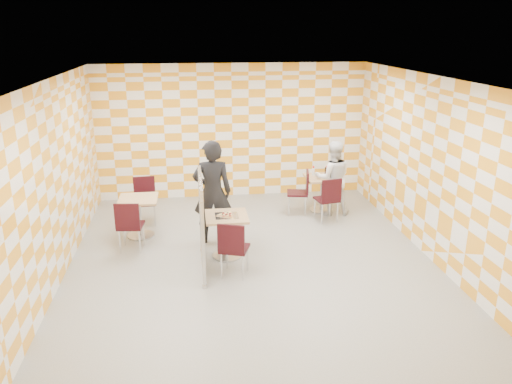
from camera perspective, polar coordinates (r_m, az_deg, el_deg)
The scene contains 15 objects.
room_shell at distance 8.41m, azimuth -0.99°, elevation 2.96°, with size 7.00×7.00×7.00m.
main_table at distance 8.41m, azimuth -3.35°, elevation -4.22°, with size 0.70×0.70×0.75m.
second_table at distance 10.60m, azimuth 7.58°, elevation 0.48°, with size 0.70×0.70×0.75m.
empty_table at distance 9.46m, azimuth -13.23°, elevation -2.08°, with size 0.70×0.70×0.75m.
chair_main_front at distance 7.70m, azimuth -2.66°, elevation -6.12°, with size 0.54×0.54×0.92m.
chair_second_front at distance 9.97m, azimuth 8.32°, elevation -0.50°, with size 0.49×0.50×0.92m.
chair_second_side at distance 10.37m, azimuth 5.27°, elevation 0.36°, with size 0.50×0.49×0.92m.
chair_empty_near at distance 8.83m, azimuth -14.29°, elevation -3.41°, with size 0.47×0.48×0.92m.
chair_empty_far at distance 10.11m, azimuth -12.59°, elevation -0.49°, with size 0.45×0.46×0.92m.
partition at distance 7.92m, azimuth -6.21°, elevation -3.56°, with size 0.08×1.38×1.55m.
man_dark at distance 8.87m, azimuth -5.01°, elevation -0.04°, with size 0.69×0.45×1.89m, color black.
man_white at distance 10.41m, azimuth 8.77°, elevation 1.61°, with size 0.75×0.59×1.55m, color white.
pizza_on_foil at distance 8.30m, azimuth -3.38°, elevation -2.61°, with size 0.40×0.40×0.04m.
sport_bottle at distance 10.60m, azimuth 6.57°, elevation 2.37°, with size 0.06×0.06×0.20m.
soda_bottle at distance 10.55m, azimuth 8.05°, elevation 2.32°, with size 0.07×0.07×0.23m.
Camera 1 is at (-0.93, -7.52, 3.73)m, focal length 35.00 mm.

